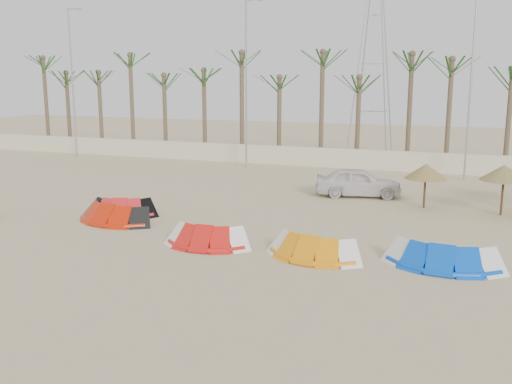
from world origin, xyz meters
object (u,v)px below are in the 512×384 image
at_px(parasol_left, 426,171).
at_px(parasol_mid, 504,173).
at_px(kite_orange, 315,244).
at_px(kite_red_right, 210,234).
at_px(car, 358,182).
at_px(kite_blue, 443,253).
at_px(kite_red_left, 125,206).
at_px(kite_red_mid, 118,211).

xyz_separation_m(parasol_left, parasol_mid, (3.31, -0.27, 0.17)).
distance_m(kite_orange, parasol_mid, 10.76).
bearing_deg(kite_red_right, car, 72.34).
relative_size(kite_orange, car, 0.80).
distance_m(kite_blue, car, 11.02).
distance_m(kite_orange, parasol_left, 9.50).
distance_m(kite_blue, parasol_mid, 8.51).
xyz_separation_m(kite_red_left, kite_red_right, (5.48, -2.86, 0.00)).
distance_m(kite_orange, car, 10.57).
relative_size(kite_orange, parasol_mid, 1.54).
height_order(kite_red_mid, kite_blue, same).
distance_m(kite_red_left, parasol_mid, 16.70).
bearing_deg(car, kite_red_right, 149.27).
relative_size(kite_red_left, parasol_mid, 1.49).
distance_m(kite_red_right, parasol_mid, 13.42).
height_order(kite_red_left, kite_orange, same).
bearing_deg(kite_red_mid, car, 45.50).
bearing_deg(kite_red_right, kite_blue, 4.38).
height_order(kite_red_left, parasol_mid, parasol_mid).
height_order(kite_red_right, parasol_left, parasol_left).
bearing_deg(kite_orange, kite_red_left, 163.30).
distance_m(kite_red_left, kite_blue, 13.70).
xyz_separation_m(kite_red_right, parasol_left, (6.76, 9.01, 1.32)).
distance_m(kite_red_left, parasol_left, 13.77).
relative_size(kite_red_left, kite_red_mid, 0.87).
relative_size(parasol_left, car, 0.48).
bearing_deg(kite_red_right, kite_red_mid, 160.15).
xyz_separation_m(kite_blue, car, (-4.66, 9.98, 0.32)).
relative_size(kite_blue, car, 0.86).
height_order(kite_blue, parasol_left, parasol_left).
distance_m(kite_red_mid, kite_blue, 13.29).
distance_m(kite_red_mid, kite_red_right, 5.52).
distance_m(kite_red_right, kite_orange, 3.91).
xyz_separation_m(kite_red_left, kite_blue, (13.52, -2.25, 0.00)).
bearing_deg(kite_blue, parasol_left, 98.59).
bearing_deg(parasol_left, kite_red_left, -153.33).
bearing_deg(kite_red_mid, kite_red_right, -19.85).
height_order(kite_red_right, kite_orange, same).
bearing_deg(kite_red_right, parasol_mid, 40.95).
bearing_deg(kite_red_left, parasol_mid, 20.70).
bearing_deg(kite_red_mid, parasol_mid, 24.21).
bearing_deg(parasol_left, kite_blue, -81.41).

